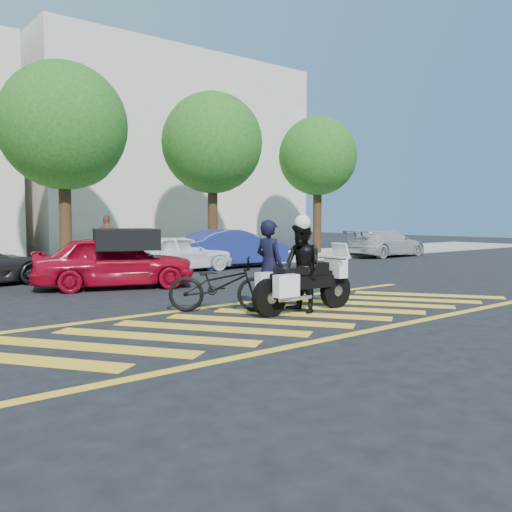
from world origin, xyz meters
TOP-DOWN VIEW (x-y plane):
  - ground at (0.00, 0.00)m, footprint 90.00×90.00m
  - sidewalk at (0.00, 12.00)m, footprint 60.00×5.00m
  - crosswalk at (-0.04, 0.00)m, footprint 12.33×4.00m
  - building_right at (9.00, 21.00)m, footprint 16.00×8.00m
  - tree_center at (0.13, 12.06)m, footprint 4.60×4.60m
  - tree_right at (6.63, 12.06)m, footprint 4.40×4.40m
  - tree_far_right at (13.13, 12.06)m, footprint 4.00×4.00m
  - officer_bike at (0.25, 0.69)m, footprint 0.54×0.75m
  - bicycle at (-0.57, 1.28)m, footprint 2.15×1.96m
  - police_motorcycle at (0.71, 0.17)m, footprint 2.55×0.83m
  - officer_moto at (0.69, 0.17)m, footprint 0.75×0.94m
  - red_convertible at (-0.69, 6.24)m, footprint 4.68×3.13m
  - parked_mid_right at (3.13, 9.20)m, footprint 4.05×1.87m
  - parked_right at (5.53, 9.20)m, footprint 4.64×1.91m
  - parked_far_right at (15.06, 9.20)m, footprint 4.75×1.98m
  - pedestrian_right at (1.66, 12.14)m, footprint 1.15×1.07m

SIDE VIEW (x-z plane):
  - ground at x=0.00m, z-range 0.00..0.00m
  - crosswalk at x=-0.04m, z-range 0.00..0.01m
  - sidewalk at x=0.00m, z-range 0.00..0.15m
  - bicycle at x=-0.57m, z-range 0.00..1.14m
  - police_motorcycle at x=0.71m, z-range 0.05..1.17m
  - parked_mid_right at x=3.13m, z-range 0.00..1.34m
  - parked_far_right at x=15.06m, z-range 0.00..1.37m
  - red_convertible at x=-0.69m, z-range 0.00..1.48m
  - parked_right at x=5.53m, z-range 0.00..1.49m
  - officer_moto at x=0.69m, z-range 0.00..1.86m
  - officer_bike at x=0.25m, z-range 0.00..1.91m
  - pedestrian_right at x=1.66m, z-range 0.15..2.05m
  - tree_far_right at x=13.13m, z-range 1.39..8.49m
  - tree_right at x=6.63m, z-range 1.34..8.75m
  - tree_center at x=0.13m, z-range 1.31..8.88m
  - building_right at x=9.00m, z-range 0.00..11.00m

